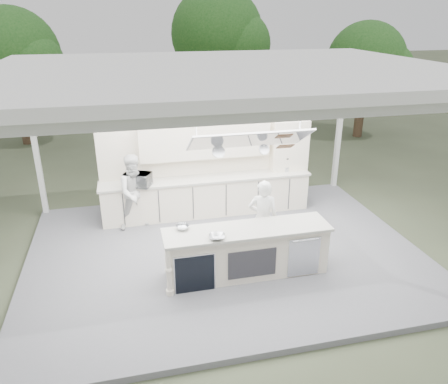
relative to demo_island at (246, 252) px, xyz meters
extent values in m
plane|color=#495238|center=(-0.18, 0.91, -0.60)|extent=(90.00, 90.00, 0.00)
cube|color=slate|center=(-0.18, 0.91, -0.54)|extent=(8.00, 6.00, 0.12)
cube|color=white|center=(3.72, 3.81, 1.25)|extent=(0.12, 0.12, 3.70)
cube|color=white|center=(-4.08, 3.81, 1.25)|extent=(0.12, 0.12, 3.70)
cube|color=white|center=(-0.18, 0.91, 3.18)|extent=(8.20, 6.20, 0.16)
cube|color=white|center=(-0.18, -1.99, 3.02)|extent=(8.00, 0.12, 0.16)
cube|color=white|center=(-0.18, 3.81, 3.02)|extent=(8.00, 0.12, 0.16)
cube|color=white|center=(3.72, 0.91, 3.02)|extent=(0.12, 6.00, 0.16)
cube|color=white|center=(0.02, 0.01, 2.15)|extent=(2.00, 0.71, 0.43)
cube|color=white|center=(0.02, 0.01, 2.15)|extent=(2.06, 0.76, 0.46)
cylinder|color=white|center=(-0.88, 0.01, 2.63)|extent=(0.02, 0.02, 0.95)
cylinder|color=white|center=(0.92, 0.01, 2.63)|extent=(0.02, 0.02, 0.95)
cylinder|color=silver|center=(-0.48, 0.16, 1.93)|extent=(0.22, 0.14, 0.21)
cylinder|color=silver|center=(0.32, 0.11, 1.93)|extent=(0.18, 0.12, 0.18)
cube|color=#93583B|center=(0.72, 0.13, 1.95)|extent=(0.28, 0.18, 0.12)
cube|color=white|center=(0.02, 0.01, -0.03)|extent=(3.00, 0.70, 0.90)
cube|color=beige|center=(0.02, 0.01, 0.45)|extent=(3.10, 0.78, 0.05)
cylinder|color=white|center=(-1.48, -0.34, -0.02)|extent=(0.11, 0.11, 0.92)
cube|color=black|center=(-1.03, -0.34, -0.12)|extent=(0.70, 0.04, 0.72)
cube|color=silver|center=(-1.03, -0.35, -0.12)|extent=(0.74, 0.03, 0.72)
cube|color=#302F33|center=(0.02, -0.35, -0.06)|extent=(0.90, 0.02, 0.55)
cube|color=silver|center=(1.02, -0.35, -0.06)|extent=(0.62, 0.02, 0.78)
cube|color=white|center=(-0.18, 2.81, -0.03)|extent=(5.00, 0.65, 0.90)
cube|color=beige|center=(-0.18, 2.81, 0.45)|extent=(5.08, 0.72, 0.05)
cube|color=white|center=(-0.18, 3.11, 0.65)|extent=(5.00, 0.10, 2.25)
cube|color=white|center=(-0.18, 2.98, 1.32)|extent=(3.10, 0.38, 0.80)
cube|color=white|center=(1.92, 2.93, 1.07)|extent=(0.90, 0.45, 1.30)
cube|color=#93583B|center=(1.92, 2.93, 1.07)|extent=(0.84, 0.40, 0.03)
cylinder|color=silver|center=(1.82, 2.79, 0.53)|extent=(0.20, 0.20, 0.12)
cylinder|color=black|center=(1.82, 2.79, 0.69)|extent=(0.17, 0.17, 0.20)
cylinder|color=black|center=(2.17, 2.79, 0.52)|extent=(0.16, 0.16, 0.10)
cone|color=black|center=(2.17, 2.79, 0.69)|extent=(0.14, 0.14, 0.24)
cylinder|color=#453022|center=(-5.68, 10.91, 0.45)|extent=(0.36, 0.36, 2.10)
sphere|color=#3A6A27|center=(-5.68, 10.91, 2.69)|extent=(3.40, 3.40, 3.40)
sphere|color=#3A6A27|center=(-5.00, 10.40, 2.35)|extent=(2.38, 2.38, 2.38)
cylinder|color=#453022|center=(2.32, 12.91, 0.63)|extent=(0.36, 0.36, 2.45)
sphere|color=#3A6A27|center=(2.32, 12.91, 3.25)|extent=(4.00, 4.00, 4.00)
sphere|color=#3A6A27|center=(3.12, 12.31, 2.85)|extent=(2.80, 2.80, 2.80)
cylinder|color=#453022|center=(7.32, 8.91, 0.37)|extent=(0.36, 0.36, 1.92)
sphere|color=#3A6A27|center=(7.32, 8.91, 2.38)|extent=(3.00, 3.00, 3.00)
sphere|color=#3A6A27|center=(7.92, 8.46, 2.08)|extent=(2.10, 2.10, 2.10)
imported|color=white|center=(0.52, 0.61, 0.34)|extent=(0.69, 0.57, 1.62)
imported|color=silver|center=(-1.88, 2.46, 0.40)|extent=(0.99, 0.85, 1.74)
imported|color=silver|center=(-1.80, 2.61, 0.63)|extent=(0.67, 0.58, 0.31)
imported|color=silver|center=(-0.60, -0.24, 0.51)|extent=(0.35, 0.35, 0.07)
imported|color=silver|center=(-1.13, 0.26, 0.51)|extent=(0.29, 0.29, 0.08)
camera|label=1|loc=(-2.03, -6.82, 4.15)|focal=35.00mm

